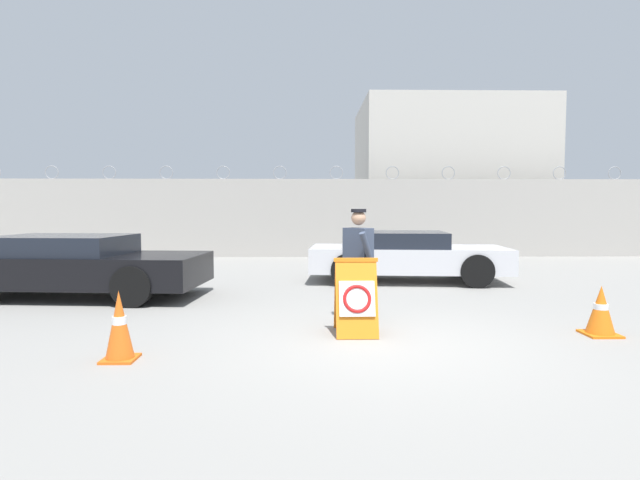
{
  "coord_description": "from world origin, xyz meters",
  "views": [
    {
      "loc": [
        -0.9,
        -6.23,
        1.69
      ],
      "look_at": [
        -0.74,
        2.12,
        1.16
      ],
      "focal_mm": 28.0,
      "sensor_mm": 36.0,
      "label": 1
    }
  ],
  "objects": [
    {
      "name": "perimeter_wall",
      "position": [
        0.0,
        11.15,
        1.36
      ],
      "size": [
        36.0,
        0.3,
        3.16
      ],
      "color": "#ADA8A0",
      "rests_on": "ground_plane"
    },
    {
      "name": "parked_car_rear_sedan",
      "position": [
        1.3,
        5.2,
        0.6
      ],
      "size": [
        4.59,
        2.23,
        1.15
      ],
      "rotation": [
        0.0,
        0.0,
        -0.09
      ],
      "color": "black",
      "rests_on": "ground_plane"
    },
    {
      "name": "ground_plane",
      "position": [
        0.0,
        0.0,
        0.0
      ],
      "size": [
        90.0,
        90.0,
        0.0
      ],
      "primitive_type": "plane",
      "color": "gray"
    },
    {
      "name": "parked_car_front_coupe",
      "position": [
        -5.4,
        3.28,
        0.62
      ],
      "size": [
        4.92,
        2.27,
        1.18
      ],
      "rotation": [
        0.0,
        0.0,
        -0.08
      ],
      "color": "black",
      "rests_on": "ground_plane"
    },
    {
      "name": "building_block",
      "position": [
        4.96,
        15.33,
        3.03
      ],
      "size": [
        7.37,
        5.79,
        6.07
      ],
      "color": "beige",
      "rests_on": "ground_plane"
    },
    {
      "name": "security_guard",
      "position": [
        -0.2,
        1.06,
        0.93
      ],
      "size": [
        0.48,
        0.63,
        1.68
      ],
      "rotation": [
        0.0,
        0.0,
        -0.8
      ],
      "color": "black",
      "rests_on": "ground_plane"
    },
    {
      "name": "traffic_cone_near",
      "position": [
        -3.03,
        -0.73,
        0.39
      ],
      "size": [
        0.36,
        0.36,
        0.78
      ],
      "color": "orange",
      "rests_on": "ground_plane"
    },
    {
      "name": "barricade_sign",
      "position": [
        -0.29,
        0.38,
        0.51
      ],
      "size": [
        0.59,
        0.69,
        1.03
      ],
      "rotation": [
        0.0,
        0.0,
        0.01
      ],
      "color": "orange",
      "rests_on": "ground_plane"
    },
    {
      "name": "traffic_cone_mid",
      "position": [
        2.96,
        0.25,
        0.33
      ],
      "size": [
        0.43,
        0.43,
        0.67
      ],
      "color": "orange",
      "rests_on": "ground_plane"
    }
  ]
}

